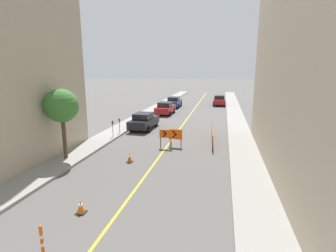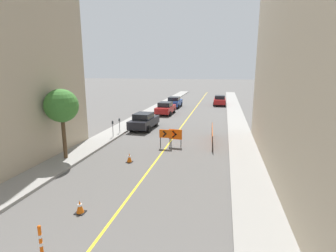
{
  "view_description": "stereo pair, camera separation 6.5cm",
  "coord_description": "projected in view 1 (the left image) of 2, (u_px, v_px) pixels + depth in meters",
  "views": [
    {
      "loc": [
        3.97,
        0.37,
        5.74
      ],
      "look_at": [
        -0.45,
        21.52,
        1.0
      ],
      "focal_mm": 28.0,
      "sensor_mm": 36.0,
      "label": 1
    },
    {
      "loc": [
        4.03,
        0.38,
        5.74
      ],
      "look_at": [
        -0.45,
        21.52,
        1.0
      ],
      "focal_mm": 28.0,
      "sensor_mm": 36.0,
      "label": 2
    }
  ],
  "objects": [
    {
      "name": "arrow_barricade_primary",
      "position": [
        166.0,
        135.0,
        19.21
      ],
      "size": [
        0.95,
        0.09,
        1.38
      ],
      "rotation": [
        0.0,
        0.0,
        0.02
      ],
      "color": "#EF560C",
      "rests_on": "ground_plane"
    },
    {
      "name": "traffic_cone_third",
      "position": [
        130.0,
        158.0,
        16.37
      ],
      "size": [
        0.38,
        0.38,
        0.6
      ],
      "color": "black",
      "rests_on": "ground_plane"
    },
    {
      "name": "sidewalk_right",
      "position": [
        235.0,
        116.0,
        32.21
      ],
      "size": [
        2.04,
        66.24,
        0.15
      ],
      "color": "gray",
      "rests_on": "ground_plane"
    },
    {
      "name": "delineator_post_front",
      "position": [
        42.0,
        245.0,
        7.98
      ],
      "size": [
        0.32,
        0.32,
        1.15
      ],
      "color": "black",
      "rests_on": "ground_plane"
    },
    {
      "name": "parking_meter_far_curb",
      "position": [
        113.0,
        125.0,
        21.82
      ],
      "size": [
        0.12,
        0.11,
        1.37
      ],
      "color": "#4C4C51",
      "rests_on": "sidewalk_left"
    },
    {
      "name": "parked_car_opposite_side",
      "position": [
        219.0,
        100.0,
        41.87
      ],
      "size": [
        1.94,
        4.32,
        1.59
      ],
      "rotation": [
        0.0,
        0.0,
        0.01
      ],
      "color": "maroon",
      "rests_on": "ground_plane"
    },
    {
      "name": "street_tree_left_near",
      "position": [
        62.0,
        106.0,
        16.05
      ],
      "size": [
        2.06,
        2.06,
        4.4
      ],
      "color": "#4C3823",
      "rests_on": "sidewalk_left"
    },
    {
      "name": "parking_meter_near_curb",
      "position": [
        119.0,
        122.0,
        23.23
      ],
      "size": [
        0.12,
        0.11,
        1.31
      ],
      "color": "#4C4C51",
      "rests_on": "sidewalk_left"
    },
    {
      "name": "parked_car_curb_far",
      "position": [
        174.0,
        102.0,
        39.65
      ],
      "size": [
        1.94,
        4.32,
        1.59
      ],
      "rotation": [
        0.0,
        0.0,
        -0.01
      ],
      "color": "navy",
      "rests_on": "ground_plane"
    },
    {
      "name": "sidewalk_left",
      "position": [
        148.0,
        113.0,
        34.44
      ],
      "size": [
        2.04,
        66.24,
        0.15
      ],
      "color": "gray",
      "rests_on": "ground_plane"
    },
    {
      "name": "parked_car_curb_mid",
      "position": [
        165.0,
        108.0,
        33.51
      ],
      "size": [
        1.95,
        4.36,
        1.59
      ],
      "rotation": [
        0.0,
        0.0,
        -0.03
      ],
      "color": "maroon",
      "rests_on": "ground_plane"
    },
    {
      "name": "arrow_barricade_secondary",
      "position": [
        176.0,
        135.0,
        19.51
      ],
      "size": [
        0.99,
        0.14,
        1.34
      ],
      "rotation": [
        0.0,
        0.0,
        -0.09
      ],
      "color": "#EF560C",
      "rests_on": "ground_plane"
    },
    {
      "name": "traffic_cone_second",
      "position": [
        81.0,
        207.0,
        10.59
      ],
      "size": [
        0.39,
        0.39,
        0.55
      ],
      "color": "black",
      "rests_on": "ground_plane"
    },
    {
      "name": "lane_stripe",
      "position": [
        190.0,
        115.0,
        33.34
      ],
      "size": [
        0.12,
        66.24,
        0.01
      ],
      "color": "gold",
      "rests_on": "ground_plane"
    },
    {
      "name": "safety_mesh_fence",
      "position": [
        212.0,
        135.0,
        20.69
      ],
      "size": [
        0.31,
        5.01,
        1.15
      ],
      "rotation": [
        0.0,
        0.0,
        1.62
      ],
      "color": "#EF560C",
      "rests_on": "ground_plane"
    },
    {
      "name": "parked_car_curb_near",
      "position": [
        144.0,
        121.0,
        25.31
      ],
      "size": [
        2.03,
        4.39,
        1.59
      ],
      "rotation": [
        0.0,
        0.0,
        -0.05
      ],
      "color": "black",
      "rests_on": "ground_plane"
    }
  ]
}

